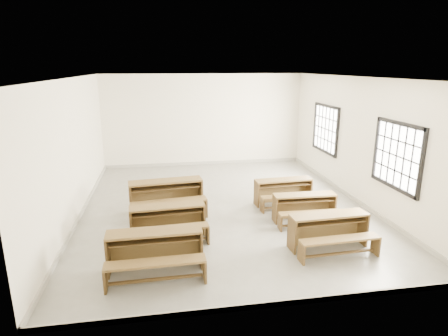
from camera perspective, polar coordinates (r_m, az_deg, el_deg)
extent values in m
plane|color=gray|center=(9.62, 0.00, -5.75)|extent=(8.50, 8.50, 0.00)
cube|color=white|center=(8.98, 0.00, 13.50)|extent=(7.00, 8.50, 0.05)
cube|color=silver|center=(13.30, -3.07, 7.26)|extent=(7.00, 0.05, 3.20)
cube|color=silver|center=(5.21, 7.83, -5.77)|extent=(7.00, 0.05, 3.20)
cube|color=silver|center=(9.26, -21.74, 2.63)|extent=(0.05, 8.50, 3.20)
cube|color=silver|center=(10.33, 19.43, 4.07)|extent=(0.05, 8.50, 3.20)
cube|color=gray|center=(13.60, -2.98, 0.79)|extent=(7.00, 0.04, 0.10)
cube|color=gray|center=(5.94, 7.28, -19.88)|extent=(7.00, 0.04, 0.10)
cube|color=gray|center=(9.69, -20.87, -6.34)|extent=(0.04, 8.50, 0.10)
cube|color=gray|center=(10.72, 18.72, -4.08)|extent=(0.04, 8.50, 0.10)
cube|color=white|center=(8.83, 24.95, 1.70)|extent=(0.02, 1.50, 1.30)
cube|color=black|center=(8.70, 25.35, 6.12)|extent=(0.06, 1.62, 0.08)
cube|color=black|center=(8.99, 24.35, -2.57)|extent=(0.06, 1.62, 0.08)
cube|color=black|center=(8.20, 27.89, 0.39)|extent=(0.06, 0.08, 1.46)
cube|color=black|center=(9.46, 22.20, 2.83)|extent=(0.06, 0.08, 1.46)
cube|color=white|center=(11.90, 15.28, 5.79)|extent=(0.02, 1.50, 1.30)
cube|color=black|center=(11.81, 15.42, 9.10)|extent=(0.06, 1.62, 0.08)
cube|color=black|center=(12.02, 14.96, 2.55)|extent=(0.06, 1.62, 0.08)
cube|color=black|center=(11.19, 16.86, 5.10)|extent=(0.06, 0.08, 1.46)
cube|color=black|center=(12.61, 13.70, 6.41)|extent=(0.06, 0.08, 1.46)
cube|color=brown|center=(6.60, -10.58, -9.56)|extent=(1.64, 0.44, 0.04)
cube|color=brown|center=(6.93, -10.44, -11.68)|extent=(1.63, 0.07, 0.69)
cube|color=#4D371A|center=(6.82, -17.27, -12.61)|extent=(0.05, 0.41, 0.69)
cube|color=#4D371A|center=(6.80, -3.57, -11.97)|extent=(0.05, 0.41, 0.69)
cube|color=#4D371A|center=(6.65, -10.51, -10.75)|extent=(1.51, 0.33, 0.02)
cube|color=brown|center=(6.30, -10.40, -13.98)|extent=(1.63, 0.32, 0.04)
cube|color=#4D371A|center=(6.46, -17.64, -15.86)|extent=(0.05, 0.29, 0.39)
cube|color=#4D371A|center=(6.44, -2.97, -15.19)|extent=(0.05, 0.29, 0.39)
cube|color=#4D371A|center=(6.45, -10.26, -16.35)|extent=(1.51, 0.08, 0.04)
cube|color=brown|center=(7.82, -8.67, -5.76)|extent=(1.56, 0.49, 0.04)
cube|color=brown|center=(8.11, -8.68, -7.61)|extent=(1.54, 0.15, 0.65)
cube|color=#4D371A|center=(7.93, -14.02, -8.45)|extent=(0.07, 0.39, 0.65)
cube|color=#4D371A|center=(8.04, -3.20, -7.66)|extent=(0.07, 0.39, 0.65)
cube|color=#4D371A|center=(7.85, -8.62, -6.72)|extent=(1.44, 0.39, 0.02)
cube|color=brown|center=(7.50, -8.24, -9.08)|extent=(1.55, 0.38, 0.04)
cube|color=#4D371A|center=(7.56, -13.94, -10.86)|extent=(0.06, 0.27, 0.37)
cube|color=#4D371A|center=(7.67, -2.52, -9.99)|extent=(0.06, 0.27, 0.37)
cube|color=#4D371A|center=(7.62, -8.16, -11.06)|extent=(1.42, 0.15, 0.04)
cube|color=brown|center=(9.14, -8.90, -2.00)|extent=(1.79, 0.62, 0.04)
cube|color=brown|center=(9.45, -8.95, -3.94)|extent=(1.75, 0.23, 0.75)
cube|color=#4D371A|center=(9.21, -14.11, -4.74)|extent=(0.09, 0.44, 0.75)
cube|color=#4D371A|center=(9.39, -3.60, -3.90)|extent=(0.09, 0.44, 0.75)
cube|color=#4D371A|center=(9.16, -8.85, -2.95)|extent=(1.65, 0.50, 0.02)
cube|color=brown|center=(8.74, -8.38, -5.08)|extent=(1.78, 0.49, 0.04)
cube|color=#4D371A|center=(8.77, -13.92, -6.92)|extent=(0.08, 0.31, 0.42)
cube|color=#4D371A|center=(8.95, -2.85, -6.00)|extent=(0.08, 0.31, 0.42)
cube|color=#4D371A|center=(8.86, -8.30, -7.08)|extent=(1.62, 0.22, 0.04)
cube|color=brown|center=(7.57, 15.73, -6.90)|extent=(1.55, 0.45, 0.04)
cube|color=brown|center=(7.84, 14.96, -8.79)|extent=(1.54, 0.11, 0.65)
cube|color=#4D371A|center=(7.40, 10.30, -9.99)|extent=(0.06, 0.39, 0.65)
cube|color=#4D371A|center=(8.06, 20.33, -8.57)|extent=(0.06, 0.39, 0.65)
cube|color=#4D371A|center=(7.60, 15.72, -7.89)|extent=(1.43, 0.35, 0.02)
cube|color=brown|center=(7.31, 17.28, -10.32)|extent=(1.55, 0.34, 0.04)
cube|color=#4D371A|center=(7.08, 11.71, -12.61)|extent=(0.05, 0.27, 0.37)
cube|color=#4D371A|center=(7.77, 22.09, -10.85)|extent=(0.05, 0.27, 0.37)
cube|color=#4D371A|center=(7.43, 17.11, -12.33)|extent=(1.42, 0.11, 0.04)
cube|color=brown|center=(8.73, 12.21, -4.01)|extent=(1.43, 0.39, 0.04)
cube|color=brown|center=(8.98, 11.74, -5.61)|extent=(1.42, 0.07, 0.60)
cube|color=#4D371A|center=(8.63, 7.74, -6.29)|extent=(0.04, 0.36, 0.60)
cube|color=#4D371A|center=(9.10, 16.22, -5.63)|extent=(0.04, 0.36, 0.60)
cube|color=#4D371A|center=(8.76, 12.21, -4.82)|extent=(1.32, 0.30, 0.02)
cube|color=brown|center=(8.44, 13.13, -6.68)|extent=(1.43, 0.28, 0.04)
cube|color=#4D371A|center=(8.30, 8.53, -8.24)|extent=(0.04, 0.25, 0.34)
cube|color=#4D371A|center=(8.78, 17.32, -7.43)|extent=(0.04, 0.25, 0.34)
cube|color=#4D371A|center=(8.55, 13.02, -8.34)|extent=(1.32, 0.08, 0.04)
cube|color=brown|center=(9.68, 9.07, -1.78)|extent=(1.49, 0.46, 0.04)
cube|color=brown|center=(9.93, 8.63, -3.33)|extent=(1.47, 0.13, 0.63)
cube|color=#4D371A|center=(9.55, 4.98, -3.99)|extent=(0.06, 0.37, 0.63)
cube|color=#4D371A|center=(10.07, 12.78, -3.28)|extent=(0.06, 0.37, 0.63)
cube|color=#4D371A|center=(9.71, 9.08, -2.54)|extent=(1.38, 0.36, 0.02)
cube|color=brown|center=(9.38, 10.03, -4.18)|extent=(1.49, 0.35, 0.04)
cube|color=#4D371A|center=(9.19, 5.83, -5.70)|extent=(0.05, 0.26, 0.35)
cube|color=#4D371A|center=(9.74, 13.88, -4.87)|extent=(0.05, 0.26, 0.35)
cube|color=#4D371A|center=(9.47, 9.95, -5.75)|extent=(1.36, 0.13, 0.04)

